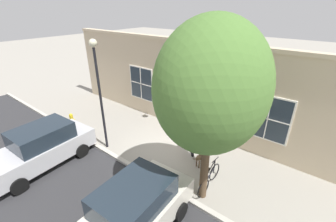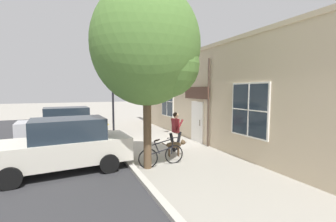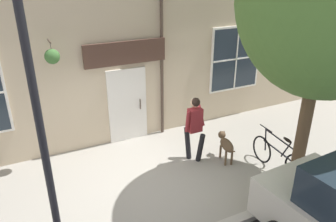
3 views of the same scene
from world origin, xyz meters
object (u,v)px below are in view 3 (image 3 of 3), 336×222
leaning_bicycle (278,157)px  street_lamp (32,82)px  street_tree_by_curb (325,0)px  dog_on_leash (226,144)px  pedestrian_walking (195,123)px

leaning_bicycle → street_lamp: size_ratio=0.34×
street_tree_by_curb → dog_on_leash: bearing=-145.8°
dog_on_leash → street_tree_by_curb: 3.94m
pedestrian_walking → dog_on_leash: (0.37, 0.73, -0.58)m
pedestrian_walking → dog_on_leash: bearing=63.2°
dog_on_leash → street_tree_by_curb: size_ratio=0.17×
street_tree_by_curb → leaning_bicycle: street_tree_by_curb is taller
dog_on_leash → pedestrian_walking: bearing=-116.8°
dog_on_leash → street_lamp: bearing=-68.9°
pedestrian_walking → street_lamp: bearing=-60.5°
dog_on_leash → leaning_bicycle: (0.96, 0.85, -0.08)m
street_tree_by_curb → street_lamp: 5.34m
street_tree_by_curb → street_lamp: street_tree_by_curb is taller
leaning_bicycle → dog_on_leash: bearing=-138.4°
pedestrian_walking → leaning_bicycle: (1.32, 1.58, -0.66)m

